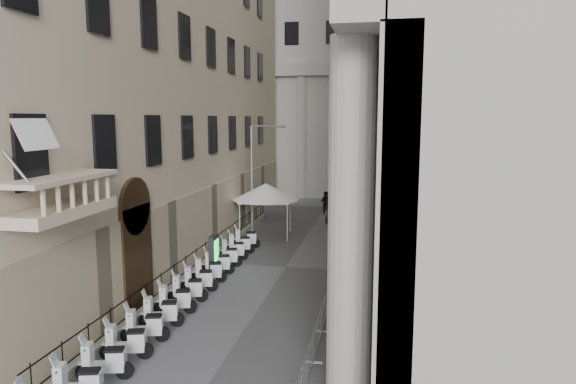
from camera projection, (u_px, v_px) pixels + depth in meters
The scene contains 29 objects.
far_building at pixel (338, 50), 53.55m from camera, with size 22.00×10.00×30.00m, color #BAB8B0.
iron_fence at pixel (203, 269), 27.31m from camera, with size 0.30×28.00×1.40m, color black, non-canonical shape.
blue_awning at pixel (368, 241), 33.55m from camera, with size 1.60×3.00×3.00m, color navy, non-canonical shape.
scooter_2 at pixel (106, 380), 15.77m from camera, with size 0.56×1.40×1.50m, color silver, non-canonical shape.
scooter_3 at pixel (128, 359), 17.10m from camera, with size 0.56×1.40×1.50m, color silver, non-canonical shape.
scooter_4 at pixel (146, 342), 18.43m from camera, with size 0.56×1.40×1.50m, color silver, non-canonical shape.
scooter_5 at pixel (162, 327), 19.76m from camera, with size 0.56×1.40×1.50m, color silver, non-canonical shape.
scooter_6 at pixel (176, 314), 21.09m from camera, with size 0.56×1.40×1.50m, color silver, non-canonical shape.
scooter_7 at pixel (189, 302), 22.42m from camera, with size 0.56×1.40×1.50m, color silver, non-canonical shape.
scooter_8 at pixel (200, 292), 23.74m from camera, with size 0.56×1.40×1.50m, color silver, non-canonical shape.
scooter_9 at pixel (209, 282), 25.07m from camera, with size 0.56×1.40×1.50m, color silver, non-canonical shape.
scooter_10 at pixel (218, 274), 26.40m from camera, with size 0.56×1.40×1.50m, color silver, non-canonical shape.
scooter_11 at pixel (226, 267), 27.73m from camera, with size 0.56×1.40×1.50m, color silver, non-canonical shape.
scooter_12 at pixel (234, 260), 29.06m from camera, with size 0.56×1.40×1.50m, color silver, non-canonical shape.
scooter_13 at pixel (240, 254), 30.38m from camera, with size 0.56×1.40×1.50m, color silver, non-canonical shape.
scooter_14 at pixel (246, 248), 31.71m from camera, with size 0.56×1.40×1.50m, color silver, non-canonical shape.
barrier_1 at pixel (308, 382), 15.61m from camera, with size 0.60×2.40×1.10m, color #A7AAAF, non-canonical shape.
barrier_2 at pixel (318, 347), 18.04m from camera, with size 0.60×2.40×1.10m, color #A7AAAF, non-canonical shape.
barrier_3 at pixel (326, 319), 20.47m from camera, with size 0.60×2.40×1.10m, color #A7AAAF, non-canonical shape.
barrier_4 at pixel (332, 298), 22.90m from camera, with size 0.60×2.40×1.10m, color #A7AAAF, non-canonical shape.
barrier_5 at pixel (338, 281), 25.33m from camera, with size 0.60×2.40×1.10m, color #A7AAAF, non-canonical shape.
barrier_6 at pixel (342, 266), 27.76m from camera, with size 0.60×2.40×1.10m, color #A7AAAF, non-canonical shape.
barrier_7 at pixel (345, 255), 30.20m from camera, with size 0.60×2.40×1.10m, color #A7AAAF, non-canonical shape.
security_tent at pixel (268, 193), 34.38m from camera, with size 4.44×4.44×3.61m.
street_lamp at pixel (255, 171), 34.16m from camera, with size 2.42×0.66×7.50m.
info_kiosk at pixel (214, 254), 26.41m from camera, with size 0.35×0.96×2.01m.
pedestrian_a at pixel (332, 216), 37.58m from camera, with size 0.63×0.41×1.73m, color #0E1638.
pedestrian_b at pixel (325, 202), 43.45m from camera, with size 0.88×0.69×1.82m, color black.
pedestrian_c at pixel (330, 211), 38.82m from camera, with size 0.97×0.63×1.99m, color black.
Camera 1 is at (5.05, -7.14, 7.98)m, focal length 32.00 mm.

